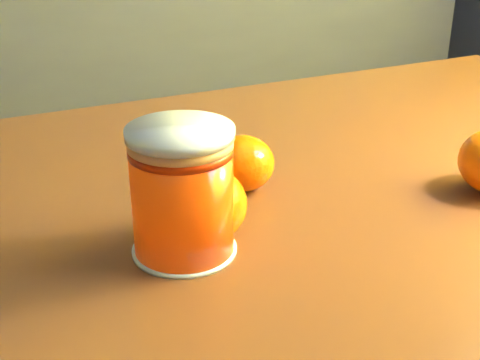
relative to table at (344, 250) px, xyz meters
name	(u,v)px	position (x,y,z in m)	size (l,w,h in m)	color
table	(344,250)	(0.00, 0.00, 0.00)	(0.99, 0.75, 0.69)	brown
juice_glass	(182,193)	(-0.19, -0.10, 0.14)	(0.08, 0.08, 0.10)	#ED3B04
orange_front	(243,163)	(-0.11, 0.00, 0.11)	(0.06, 0.06, 0.05)	#F56204
orange_extra	(204,205)	(-0.17, -0.08, 0.12)	(0.07, 0.07, 0.06)	#F56204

